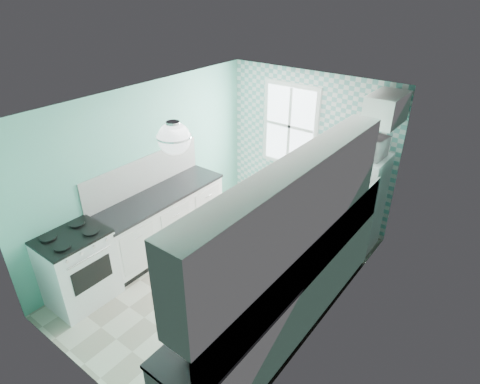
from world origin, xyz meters
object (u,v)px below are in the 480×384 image
Objects in this scene: sink at (327,231)px; potted_plant at (196,343)px; fridge at (357,202)px; stove at (78,267)px; microwave at (366,145)px; fruit_bowl at (211,341)px; ceiling_light at (174,138)px.

sink reaches higher than potted_plant.
potted_plant is (-0.00, -2.41, 0.19)m from sink.
sink is 1.47× the size of potted_plant.
potted_plant is (0.09, -3.63, 0.35)m from fridge.
fridge reaches higher than potted_plant.
potted_plant is (2.40, -0.32, 0.61)m from stove.
microwave is at bearing 55.46° from fridge.
sink is 2.22m from fruit_bowl.
fruit_bowl reaches higher than stove.
fruit_bowl is (1.20, -0.87, -1.34)m from ceiling_light.
stove is at bearing 58.95° from microwave.
sink is at bearing 89.89° from fruit_bowl.
sink is (0.09, -1.22, 0.16)m from fridge.
fridge is at bearing 54.09° from stove.
ceiling_light is 2.00m from potted_plant.
microwave reaches higher than sink.
fridge is 0.92m from microwave.
fruit_bowl is (-0.00, -2.22, 0.04)m from sink.
microwave is at bearing 91.50° from fruit_bowl.
ceiling_light is 1.14× the size of fruit_bowl.
ceiling_light is 0.97× the size of potted_plant.
microwave is (-0.09, 3.63, 0.57)m from potted_plant.
ceiling_light is at bearing 30.36° from stove.
fruit_bowl is (0.09, -3.44, 0.21)m from fridge.
fridge is at bearing 91.50° from fruit_bowl.
microwave is (0.00, 0.00, 0.92)m from fridge.
microwave is at bearing 66.68° from ceiling_light.
stove is at bearing -123.88° from fridge.
ceiling_light reaches higher than sink.
fruit_bowl is 0.56× the size of microwave.
fridge is 4.25× the size of potted_plant.
fridge is 5.02× the size of fruit_bowl.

